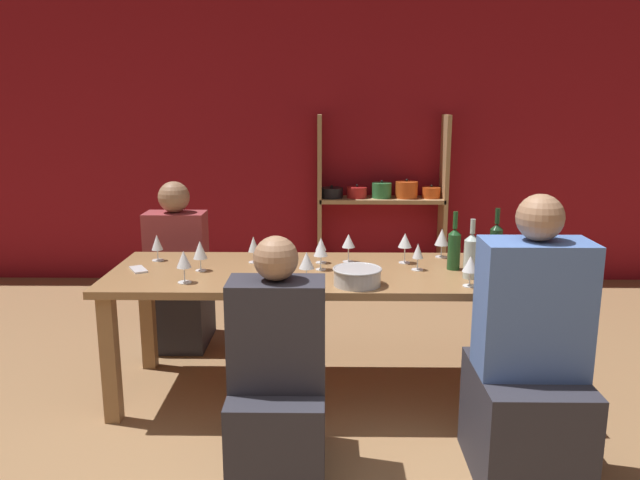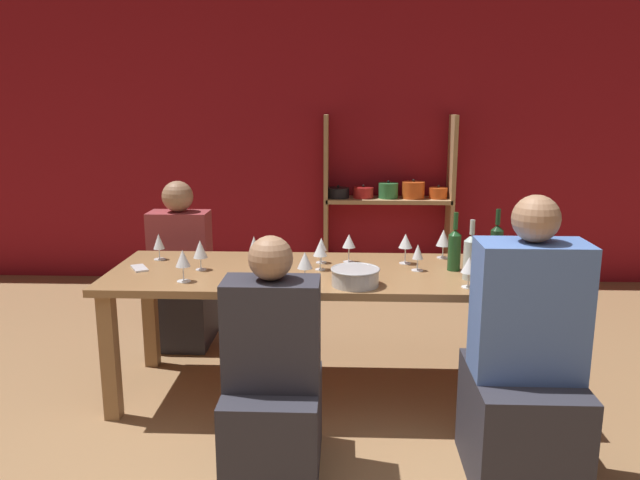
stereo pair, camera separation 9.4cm
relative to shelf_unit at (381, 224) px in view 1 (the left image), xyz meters
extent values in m
cube|color=maroon|center=(-0.45, 0.20, 0.79)|extent=(8.80, 0.06, 2.70)
cube|color=tan|center=(-0.55, 0.00, 0.20)|extent=(0.04, 0.30, 1.54)
cube|color=tan|center=(0.55, 0.00, 0.20)|extent=(0.04, 0.30, 1.54)
cube|color=tan|center=(0.00, 0.00, -0.55)|extent=(1.11, 0.30, 0.04)
cylinder|color=red|center=(-0.44, 0.00, -0.46)|extent=(0.20, 0.20, 0.14)
sphere|color=black|center=(-0.44, 0.00, -0.38)|extent=(0.02, 0.02, 0.02)
cylinder|color=#E0561E|center=(-0.22, 0.00, -0.48)|extent=(0.18, 0.18, 0.10)
sphere|color=black|center=(-0.22, 0.00, -0.41)|extent=(0.02, 0.02, 0.02)
cylinder|color=red|center=(0.22, 0.00, -0.46)|extent=(0.20, 0.20, 0.14)
sphere|color=black|center=(0.22, 0.00, -0.37)|extent=(0.02, 0.02, 0.02)
cylinder|color=red|center=(0.44, 0.00, -0.48)|extent=(0.20, 0.20, 0.10)
sphere|color=black|center=(0.44, 0.00, -0.42)|extent=(0.02, 0.02, 0.02)
cube|color=tan|center=(0.00, 0.00, 0.22)|extent=(1.11, 0.30, 0.04)
cylinder|color=black|center=(-0.44, 0.00, 0.28)|extent=(0.20, 0.20, 0.09)
sphere|color=black|center=(-0.44, 0.00, 0.34)|extent=(0.02, 0.02, 0.02)
cylinder|color=red|center=(-0.22, 0.00, 0.29)|extent=(0.18, 0.18, 0.10)
sphere|color=black|center=(-0.22, 0.00, 0.35)|extent=(0.02, 0.02, 0.02)
cylinder|color=#338447|center=(0.00, 0.00, 0.31)|extent=(0.17, 0.17, 0.14)
sphere|color=black|center=(0.00, 0.00, 0.39)|extent=(0.02, 0.02, 0.02)
cylinder|color=#E0561E|center=(0.22, 0.00, 0.31)|extent=(0.20, 0.20, 0.15)
sphere|color=black|center=(0.22, 0.00, 0.40)|extent=(0.02, 0.02, 0.02)
cylinder|color=#E0561E|center=(0.44, 0.00, 0.29)|extent=(0.16, 0.16, 0.10)
sphere|color=black|center=(0.44, 0.00, 0.35)|extent=(0.02, 0.02, 0.02)
cube|color=olive|center=(-0.52, -2.20, 0.15)|extent=(2.32, 0.84, 0.04)
cube|color=olive|center=(-1.60, -2.54, -0.22)|extent=(0.08, 0.08, 0.69)
cube|color=olive|center=(0.56, -2.54, -0.22)|extent=(0.08, 0.08, 0.69)
cube|color=olive|center=(-1.60, -1.86, -0.22)|extent=(0.08, 0.08, 0.69)
cube|color=olive|center=(0.56, -1.86, -0.22)|extent=(0.08, 0.08, 0.69)
cylinder|color=#B7BABC|center=(-0.33, -2.48, 0.21)|extent=(0.24, 0.24, 0.09)
torus|color=#B7BABC|center=(-0.33, -2.48, 0.25)|extent=(0.25, 0.25, 0.01)
cylinder|color=#19381E|center=(0.44, -2.22, 0.28)|extent=(0.07, 0.07, 0.24)
cone|color=#19381E|center=(0.44, -2.22, 0.42)|extent=(0.07, 0.07, 0.03)
cylinder|color=#19381E|center=(0.44, -2.22, 0.48)|extent=(0.03, 0.03, 0.09)
cylinder|color=#1E4C23|center=(0.22, -2.17, 0.26)|extent=(0.07, 0.07, 0.20)
cone|color=#1E4C23|center=(0.22, -2.17, 0.38)|extent=(0.07, 0.07, 0.03)
cylinder|color=#1E4C23|center=(0.22, -2.17, 0.44)|extent=(0.03, 0.03, 0.09)
cylinder|color=#B2C6C1|center=(0.28, -2.34, 0.27)|extent=(0.08, 0.08, 0.20)
cone|color=#B2C6C1|center=(0.28, -2.34, 0.39)|extent=(0.08, 0.08, 0.04)
cylinder|color=#B2C6C1|center=(0.28, -2.34, 0.44)|extent=(0.03, 0.03, 0.08)
cylinder|color=white|center=(0.24, -2.50, 0.17)|extent=(0.07, 0.07, 0.00)
cylinder|color=white|center=(0.24, -2.50, 0.21)|extent=(0.01, 0.01, 0.07)
cone|color=white|center=(0.24, -2.50, 0.28)|extent=(0.08, 0.08, 0.08)
cylinder|color=white|center=(-1.48, -2.00, 0.17)|extent=(0.07, 0.07, 0.00)
cylinder|color=white|center=(-1.48, -2.00, 0.20)|extent=(0.01, 0.01, 0.06)
cone|color=white|center=(-1.48, -2.00, 0.28)|extent=(0.07, 0.07, 0.09)
cylinder|color=beige|center=(-1.48, -2.00, 0.25)|extent=(0.04, 0.04, 0.04)
cylinder|color=white|center=(-0.52, -2.03, 0.17)|extent=(0.06, 0.06, 0.00)
cylinder|color=white|center=(-0.52, -2.03, 0.20)|extent=(0.01, 0.01, 0.07)
cone|color=white|center=(-0.52, -2.03, 0.28)|extent=(0.06, 0.06, 0.07)
cylinder|color=maroon|center=(-0.52, -2.03, 0.26)|extent=(0.03, 0.03, 0.03)
cylinder|color=white|center=(0.20, -1.89, 0.17)|extent=(0.07, 0.07, 0.00)
cylinder|color=white|center=(0.20, -1.89, 0.20)|extent=(0.01, 0.01, 0.07)
cone|color=white|center=(0.20, -1.89, 0.29)|extent=(0.08, 0.08, 0.10)
cylinder|color=maroon|center=(0.20, -1.89, 0.26)|extent=(0.05, 0.05, 0.04)
cylinder|color=white|center=(-1.22, -2.45, 0.17)|extent=(0.07, 0.07, 0.00)
cylinder|color=white|center=(-1.22, -2.45, 0.21)|extent=(0.01, 0.01, 0.08)
cone|color=white|center=(-1.22, -2.45, 0.29)|extent=(0.08, 0.08, 0.09)
cylinder|color=maroon|center=(-1.22, -2.45, 0.27)|extent=(0.04, 0.04, 0.04)
cylinder|color=white|center=(-0.52, -2.19, 0.17)|extent=(0.06, 0.06, 0.00)
cylinder|color=white|center=(-0.52, -2.19, 0.21)|extent=(0.01, 0.01, 0.08)
cone|color=white|center=(-0.52, -2.19, 0.28)|extent=(0.08, 0.08, 0.08)
cylinder|color=white|center=(-0.59, -2.41, 0.17)|extent=(0.06, 0.06, 0.00)
cylinder|color=white|center=(-0.59, -2.41, 0.20)|extent=(0.01, 0.01, 0.06)
cone|color=white|center=(-0.59, -2.41, 0.28)|extent=(0.08, 0.08, 0.09)
cylinder|color=white|center=(0.02, -2.18, 0.17)|extent=(0.07, 0.07, 0.00)
cylinder|color=white|center=(0.02, -2.18, 0.20)|extent=(0.01, 0.01, 0.06)
cone|color=white|center=(0.02, -2.18, 0.27)|extent=(0.06, 0.06, 0.08)
cylinder|color=white|center=(-0.03, -2.03, 0.17)|extent=(0.07, 0.07, 0.00)
cylinder|color=white|center=(-0.03, -2.03, 0.21)|extent=(0.01, 0.01, 0.09)
cone|color=white|center=(-0.03, -2.03, 0.30)|extent=(0.08, 0.08, 0.08)
cylinder|color=beige|center=(-0.03, -2.03, 0.28)|extent=(0.04, 0.04, 0.03)
cylinder|color=white|center=(-0.36, -2.01, 0.17)|extent=(0.07, 0.07, 0.00)
cylinder|color=white|center=(-0.36, -2.01, 0.21)|extent=(0.01, 0.01, 0.08)
cone|color=white|center=(-0.36, -2.01, 0.29)|extent=(0.08, 0.08, 0.08)
cylinder|color=white|center=(-0.91, -2.03, 0.17)|extent=(0.06, 0.06, 0.00)
cylinder|color=white|center=(-0.91, -2.03, 0.20)|extent=(0.01, 0.01, 0.06)
cone|color=white|center=(-0.91, -2.03, 0.28)|extent=(0.06, 0.06, 0.09)
cylinder|color=maroon|center=(-0.91, -2.03, 0.25)|extent=(0.03, 0.03, 0.04)
cylinder|color=white|center=(-1.18, -2.22, 0.17)|extent=(0.06, 0.06, 0.00)
cylinder|color=white|center=(-1.18, -2.22, 0.20)|extent=(0.01, 0.01, 0.07)
cone|color=white|center=(-1.18, -2.22, 0.28)|extent=(0.08, 0.08, 0.10)
cylinder|color=maroon|center=(-1.18, -2.22, 0.26)|extent=(0.04, 0.04, 0.04)
cube|color=silver|center=(-1.53, -2.21, 0.17)|extent=(0.14, 0.16, 0.01)
cube|color=#2D2D38|center=(-0.70, -2.95, -0.36)|extent=(0.42, 0.53, 0.40)
cube|color=#2D2D38|center=(-0.70, -2.95, 0.08)|extent=(0.42, 0.23, 0.48)
sphere|color=#9E7556|center=(-0.70, -2.95, 0.42)|extent=(0.19, 0.19, 0.19)
cube|color=#2D2D38|center=(-1.50, -1.44, -0.35)|extent=(0.40, 0.50, 0.42)
cube|color=#99383D|center=(-1.50, -1.44, 0.11)|extent=(0.40, 0.22, 0.50)
sphere|color=#9E7556|center=(-1.50, -1.44, 0.46)|extent=(0.21, 0.21, 0.21)
cube|color=#2D2D38|center=(0.40, -2.99, -0.32)|extent=(0.45, 0.57, 0.49)
cube|color=#4C70B7|center=(0.40, -2.99, 0.22)|extent=(0.45, 0.25, 0.58)
sphere|color=#9E7556|center=(0.40, -2.99, 0.61)|extent=(0.20, 0.20, 0.20)
camera|label=1|loc=(-0.48, -5.53, 1.07)|focal=35.00mm
camera|label=2|loc=(-0.38, -5.53, 1.07)|focal=35.00mm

